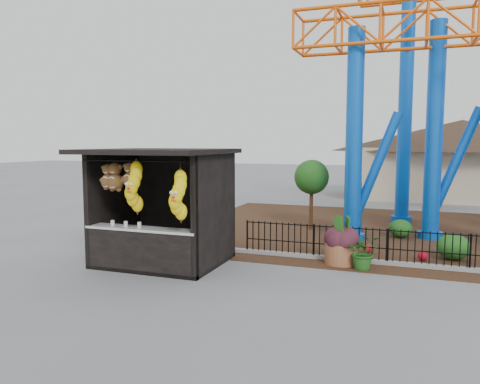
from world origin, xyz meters
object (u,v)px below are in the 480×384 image
(terracotta_planter, at_px, (341,254))
(potted_plant, at_px, (364,252))
(roller_coaster, at_px, (472,50))
(prize_booth, at_px, (158,209))

(terracotta_planter, distance_m, potted_plant, 0.73)
(roller_coaster, bearing_deg, prize_booth, -138.00)
(prize_booth, xyz_separation_m, potted_plant, (5.22, 1.42, -1.06))
(terracotta_planter, height_order, potted_plant, potted_plant)
(terracotta_planter, xyz_separation_m, potted_plant, (0.62, -0.35, 0.17))
(potted_plant, bearing_deg, roller_coaster, 47.28)
(terracotta_planter, relative_size, potted_plant, 0.96)
(roller_coaster, xyz_separation_m, potted_plant, (-2.88, -5.88, -5.98))
(roller_coaster, distance_m, potted_plant, 8.87)
(roller_coaster, height_order, terracotta_planter, roller_coaster)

